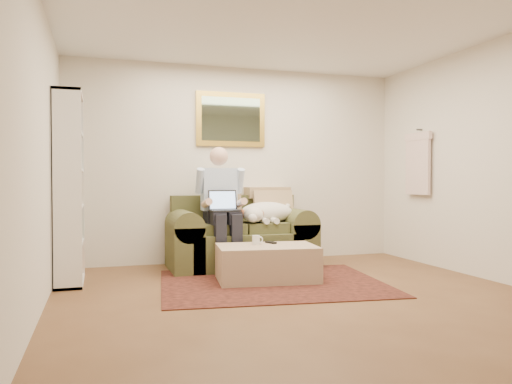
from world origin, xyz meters
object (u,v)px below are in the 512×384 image
seated_man (222,208)px  coffee_mug (256,240)px  laptop (224,205)px  sleeping_dog (267,213)px  ottoman (267,263)px  sofa (240,242)px  bookshelf (69,188)px

seated_man → coffee_mug: seated_man is taller
laptop → sleeping_dog: laptop is taller
sleeping_dog → coffee_mug: bearing=-116.8°
ottoman → coffee_mug: coffee_mug is taller
sofa → laptop: laptop is taller
sofa → seated_man: 0.54m
sofa → sleeping_dog: bearing=-15.7°
coffee_mug → ottoman: bearing=-53.5°
sofa → sleeping_dog: sofa is taller
bookshelf → coffee_mug: bearing=-11.8°
sofa → coffee_mug: 0.83m
ottoman → bookshelf: bearing=165.6°
laptop → coffee_mug: size_ratio=3.46×
ottoman → sleeping_dog: bearing=71.5°
sofa → bookshelf: bookshelf is taller
laptop → ottoman: laptop is taller
ottoman → laptop: bearing=113.3°
sleeping_dog → bookshelf: bearing=-172.0°
seated_man → sleeping_dog: (0.59, 0.07, -0.07)m
laptop → coffee_mug: bearing=-69.7°
sleeping_dog → bookshelf: size_ratio=0.37×
ottoman → bookshelf: size_ratio=0.53×
sleeping_dog → coffee_mug: sleeping_dog is taller
ottoman → seated_man: bearing=111.4°
laptop → bookshelf: bearing=-173.9°
ottoman → coffee_mug: (-0.09, 0.12, 0.24)m
coffee_mug → laptop: bearing=110.3°
sleeping_dog → ottoman: bearing=-108.5°
sofa → ottoman: 0.95m
bookshelf → laptop: bearing=6.1°
ottoman → bookshelf: 2.24m
seated_man → sleeping_dog: 0.60m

